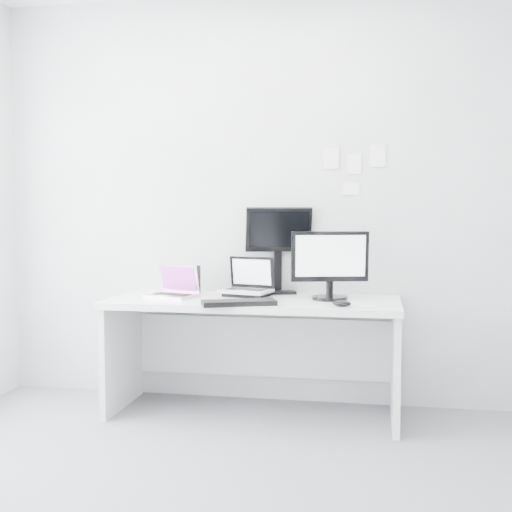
% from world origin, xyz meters
% --- Properties ---
extents(ground, '(3.60, 3.60, 0.00)m').
position_xyz_m(ground, '(0.00, 0.00, 0.00)').
color(ground, slate).
rests_on(ground, ground).
extents(back_wall, '(3.60, 0.00, 3.60)m').
position_xyz_m(back_wall, '(0.00, 1.60, 1.35)').
color(back_wall, silver).
rests_on(back_wall, ground).
extents(desk, '(1.80, 0.70, 0.73)m').
position_xyz_m(desk, '(0.00, 1.25, 0.36)').
color(desk, white).
rests_on(desk, ground).
extents(macbook, '(0.34, 0.30, 0.22)m').
position_xyz_m(macbook, '(-0.53, 1.23, 0.84)').
color(macbook, '#B7B7BB').
rests_on(macbook, desk).
extents(speaker, '(0.12, 0.12, 0.18)m').
position_xyz_m(speaker, '(-0.45, 1.44, 0.82)').
color(speaker, black).
rests_on(speaker, desk).
extents(dell_laptop, '(0.36, 0.31, 0.26)m').
position_xyz_m(dell_laptop, '(-0.07, 1.36, 0.86)').
color(dell_laptop, '#B2B3B9').
rests_on(dell_laptop, desk).
extents(rear_monitor, '(0.46, 0.28, 0.59)m').
position_xyz_m(rear_monitor, '(0.11, 1.55, 1.02)').
color(rear_monitor, black).
rests_on(rear_monitor, desk).
extents(samsung_monitor, '(0.52, 0.33, 0.44)m').
position_xyz_m(samsung_monitor, '(0.47, 1.31, 0.95)').
color(samsung_monitor, black).
rests_on(samsung_monitor, desk).
extents(keyboard, '(0.45, 0.30, 0.03)m').
position_xyz_m(keyboard, '(-0.04, 0.98, 0.74)').
color(keyboard, black).
rests_on(keyboard, desk).
extents(mouse, '(0.12, 0.08, 0.04)m').
position_xyz_m(mouse, '(0.56, 1.03, 0.75)').
color(mouse, black).
rests_on(mouse, desk).
extents(wall_note_0, '(0.10, 0.00, 0.14)m').
position_xyz_m(wall_note_0, '(0.45, 1.59, 1.62)').
color(wall_note_0, white).
rests_on(wall_note_0, back_wall).
extents(wall_note_1, '(0.09, 0.00, 0.13)m').
position_xyz_m(wall_note_1, '(0.60, 1.59, 1.58)').
color(wall_note_1, white).
rests_on(wall_note_1, back_wall).
extents(wall_note_2, '(0.10, 0.00, 0.14)m').
position_xyz_m(wall_note_2, '(0.75, 1.59, 1.63)').
color(wall_note_2, white).
rests_on(wall_note_2, back_wall).
extents(wall_note_3, '(0.11, 0.00, 0.08)m').
position_xyz_m(wall_note_3, '(0.58, 1.59, 1.42)').
color(wall_note_3, white).
rests_on(wall_note_3, back_wall).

